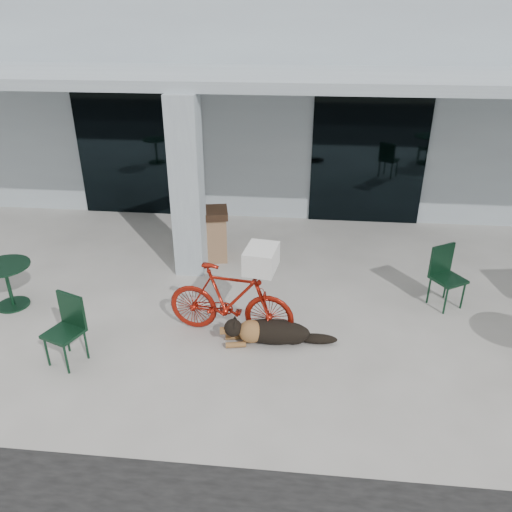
# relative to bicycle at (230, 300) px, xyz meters

# --- Properties ---
(ground) EXTENTS (80.00, 80.00, 0.00)m
(ground) POSITION_rel_bicycle_xyz_m (0.50, -0.40, -0.56)
(ground) COLOR #B4B0A9
(ground) RESTS_ON ground
(building) EXTENTS (22.00, 7.00, 4.50)m
(building) POSITION_rel_bicycle_xyz_m (0.50, 8.10, 1.69)
(building) COLOR #AABAC0
(building) RESTS_ON ground
(storefront_glass_left) EXTENTS (2.80, 0.06, 2.70)m
(storefront_glass_left) POSITION_rel_bicycle_xyz_m (-2.70, 4.58, 0.79)
(storefront_glass_left) COLOR black
(storefront_glass_left) RESTS_ON ground
(storefront_glass_right) EXTENTS (2.40, 0.06, 2.70)m
(storefront_glass_right) POSITION_rel_bicycle_xyz_m (2.30, 4.58, 0.79)
(storefront_glass_right) COLOR black
(storefront_glass_right) RESTS_ON ground
(column) EXTENTS (0.50, 0.50, 3.12)m
(column) POSITION_rel_bicycle_xyz_m (-1.00, 1.90, 1.00)
(column) COLOR #AABAC0
(column) RESTS_ON ground
(overhang) EXTENTS (22.00, 2.80, 0.18)m
(overhang) POSITION_rel_bicycle_xyz_m (0.50, 3.20, 2.65)
(overhang) COLOR #AABAC0
(overhang) RESTS_ON column
(bicycle) EXTENTS (1.92, 0.78, 1.12)m
(bicycle) POSITION_rel_bicycle_xyz_m (0.00, 0.00, 0.00)
(bicycle) COLOR maroon
(bicycle) RESTS_ON ground
(laundry_basket) EXTENTS (0.48, 0.60, 0.32)m
(laundry_basket) POSITION_rel_bicycle_xyz_m (0.45, -0.06, 0.72)
(laundry_basket) COLOR white
(laundry_basket) RESTS_ON bicycle
(dog) EXTENTS (1.28, 0.62, 0.41)m
(dog) POSITION_rel_bicycle_xyz_m (0.63, -0.17, -0.35)
(dog) COLOR black
(dog) RESTS_ON ground
(cup_near_dog) EXTENTS (0.11, 0.11, 0.10)m
(cup_near_dog) POSITION_rel_bicycle_xyz_m (-0.98, 0.57, -0.51)
(cup_near_dog) COLOR white
(cup_near_dog) RESTS_ON ground
(cafe_table_near) EXTENTS (0.91, 0.91, 0.73)m
(cafe_table_near) POSITION_rel_bicycle_xyz_m (-3.61, 0.39, -0.19)
(cafe_table_near) COLOR #123420
(cafe_table_near) RESTS_ON ground
(cafe_chair_near) EXTENTS (0.58, 0.60, 0.97)m
(cafe_chair_near) POSITION_rel_bicycle_xyz_m (-2.09, -0.89, -0.08)
(cafe_chair_near) COLOR #123420
(cafe_chair_near) RESTS_ON ground
(cafe_chair_far_a) EXTENTS (0.64, 0.65, 0.99)m
(cafe_chair_far_a) POSITION_rel_bicycle_xyz_m (3.30, 1.10, -0.06)
(cafe_chair_far_a) COLOR #123420
(cafe_chair_far_a) RESTS_ON ground
(trash_receptacle) EXTENTS (0.69, 0.69, 0.99)m
(trash_receptacle) POSITION_rel_bicycle_xyz_m (-0.70, 2.40, -0.06)
(trash_receptacle) COLOR #876346
(trash_receptacle) RESTS_ON ground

